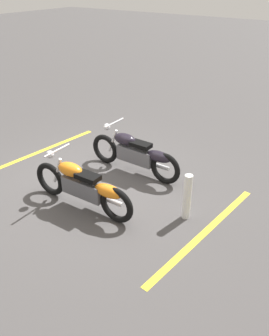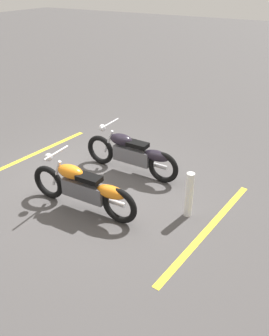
{
  "view_description": "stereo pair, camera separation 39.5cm",
  "coord_description": "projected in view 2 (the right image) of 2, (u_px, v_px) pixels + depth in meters",
  "views": [
    {
      "loc": [
        4.3,
        -4.57,
        3.78
      ],
      "look_at": [
        1.04,
        0.0,
        0.65
      ],
      "focal_mm": 37.63,
      "sensor_mm": 36.0,
      "label": 1
    },
    {
      "loc": [
        3.97,
        -4.79,
        3.78
      ],
      "look_at": [
        1.04,
        0.0,
        0.65
      ],
      "focal_mm": 37.63,
      "sensor_mm": 36.0,
      "label": 2
    }
  ],
  "objects": [
    {
      "name": "motorcycle_bright_foreground",
      "position": [
        84.0,
        188.0,
        6.18
      ],
      "size": [
        2.23,
        0.62,
        1.04
      ],
      "rotation": [
        0.0,
        0.0,
        3.18
      ],
      "color": "black",
      "rests_on": "ground"
    },
    {
      "name": "ground_plane",
      "position": [
        91.0,
        183.0,
        7.22
      ],
      "size": [
        60.0,
        60.0,
        0.0
      ],
      "primitive_type": "plane",
      "color": "#474444"
    },
    {
      "name": "parking_stripe_near",
      "position": [
        34.0,
        154.0,
        8.35
      ],
      "size": [
        0.42,
        3.2,
        0.01
      ],
      "primitive_type": "cube",
      "rotation": [
        0.0,
        0.0,
        1.48
      ],
      "color": "yellow",
      "rests_on": "ground"
    },
    {
      "name": "bollard_post",
      "position": [
        189.0,
        195.0,
        6.06
      ],
      "size": [
        0.14,
        0.14,
        0.85
      ],
      "primitive_type": "cylinder",
      "color": "white",
      "rests_on": "ground"
    },
    {
      "name": "motorcycle_dark_foreground",
      "position": [
        133.0,
        153.0,
        7.36
      ],
      "size": [
        2.23,
        0.62,
        1.04
      ],
      "rotation": [
        0.0,
        0.0,
        3.15
      ],
      "color": "black",
      "rests_on": "ground"
    },
    {
      "name": "parking_stripe_mid",
      "position": [
        208.0,
        229.0,
        5.92
      ],
      "size": [
        0.42,
        3.2,
        0.01
      ],
      "primitive_type": "cube",
      "rotation": [
        0.0,
        0.0,
        1.48
      ],
      "color": "yellow",
      "rests_on": "ground"
    }
  ]
}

